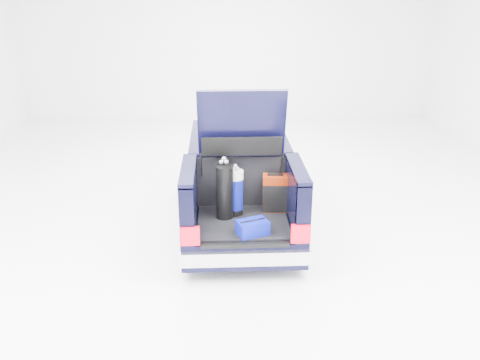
{
  "coord_description": "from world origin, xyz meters",
  "views": [
    {
      "loc": [
        -0.34,
        -8.18,
        3.85
      ],
      "look_at": [
        0.0,
        -0.5,
        0.86
      ],
      "focal_mm": 38.0,
      "sensor_mm": 36.0,
      "label": 1
    }
  ],
  "objects_px": {
    "blue_golf_bag": "(236,192)",
    "blue_duffel": "(252,227)",
    "car": "(238,178)",
    "black_golf_bag": "(224,192)",
    "red_suitcase": "(275,193)"
  },
  "relations": [
    {
      "from": "car",
      "to": "black_golf_bag",
      "type": "xyz_separation_m",
      "value": [
        -0.26,
        -1.47,
        0.35
      ]
    },
    {
      "from": "blue_duffel",
      "to": "blue_golf_bag",
      "type": "bearing_deg",
      "value": 86.24
    },
    {
      "from": "red_suitcase",
      "to": "blue_golf_bag",
      "type": "distance_m",
      "value": 0.61
    },
    {
      "from": "black_golf_bag",
      "to": "blue_duffel",
      "type": "height_order",
      "value": "black_golf_bag"
    },
    {
      "from": "blue_golf_bag",
      "to": "blue_duffel",
      "type": "relative_size",
      "value": 1.61
    },
    {
      "from": "blue_duffel",
      "to": "car",
      "type": "bearing_deg",
      "value": 72.03
    },
    {
      "from": "car",
      "to": "black_golf_bag",
      "type": "distance_m",
      "value": 1.53
    },
    {
      "from": "car",
      "to": "red_suitcase",
      "type": "height_order",
      "value": "car"
    },
    {
      "from": "black_golf_bag",
      "to": "blue_golf_bag",
      "type": "bearing_deg",
      "value": 33.16
    },
    {
      "from": "red_suitcase",
      "to": "blue_duffel",
      "type": "distance_m",
      "value": 0.89
    },
    {
      "from": "car",
      "to": "blue_duffel",
      "type": "xyz_separation_m",
      "value": [
        0.11,
        -2.01,
        0.03
      ]
    },
    {
      "from": "car",
      "to": "blue_duffel",
      "type": "relative_size",
      "value": 9.54
    },
    {
      "from": "red_suitcase",
      "to": "blue_golf_bag",
      "type": "relative_size",
      "value": 0.76
    },
    {
      "from": "black_golf_bag",
      "to": "car",
      "type": "bearing_deg",
      "value": 75.49
    },
    {
      "from": "blue_golf_bag",
      "to": "black_golf_bag",
      "type": "bearing_deg",
      "value": -118.75
    }
  ]
}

